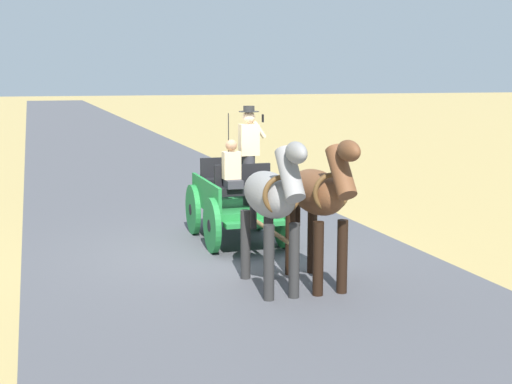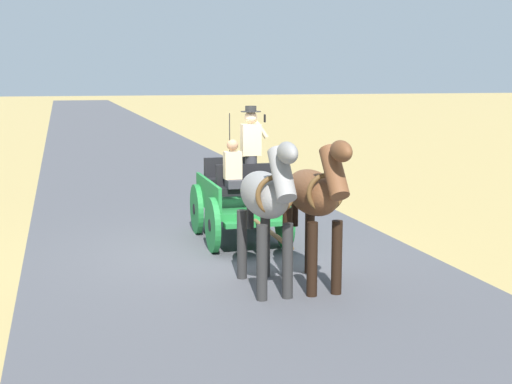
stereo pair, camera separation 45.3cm
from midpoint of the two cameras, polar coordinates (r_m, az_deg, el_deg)
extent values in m
plane|color=tan|center=(12.36, -1.72, -4.76)|extent=(200.00, 200.00, 0.00)
cube|color=#4C4C51|center=(12.36, -1.72, -4.74)|extent=(6.66, 160.00, 0.01)
cube|color=#1E7233|center=(12.98, -0.42, -1.09)|extent=(1.22, 2.21, 0.12)
cube|color=#1E7233|center=(13.08, 1.99, 0.24)|extent=(0.08, 2.09, 0.44)
cube|color=#1E7233|center=(12.80, -2.89, 0.03)|extent=(0.08, 2.09, 0.44)
cube|color=#1E7233|center=(11.84, 1.07, -2.60)|extent=(1.08, 0.25, 0.08)
cube|color=#1E7233|center=(14.15, -1.65, -0.95)|extent=(0.72, 0.21, 0.06)
cube|color=black|center=(12.33, 0.28, 0.16)|extent=(1.02, 0.37, 0.14)
cube|color=black|center=(12.47, 0.07, 1.28)|extent=(1.02, 0.09, 0.44)
cube|color=black|center=(13.39, -0.96, 0.89)|extent=(1.02, 0.37, 0.14)
cube|color=black|center=(13.53, -1.15, 1.92)|extent=(1.02, 0.09, 0.44)
cylinder|color=#1E7233|center=(12.47, 3.37, -2.38)|extent=(0.11, 0.96, 0.96)
cylinder|color=black|center=(12.47, 3.37, -2.38)|extent=(0.12, 0.21, 0.21)
cylinder|color=#1E7233|center=(12.13, -2.48, -2.71)|extent=(0.11, 0.96, 0.96)
cylinder|color=black|center=(12.13, -2.48, -2.71)|extent=(0.12, 0.21, 0.21)
cylinder|color=#1E7233|center=(13.91, 1.37, -1.13)|extent=(0.11, 0.96, 0.96)
cylinder|color=black|center=(13.91, 1.37, -1.13)|extent=(0.12, 0.21, 0.21)
cylinder|color=#1E7233|center=(13.60, -3.89, -1.39)|extent=(0.11, 0.96, 0.96)
cylinder|color=black|center=(13.60, -3.89, -1.39)|extent=(0.12, 0.21, 0.21)
cylinder|color=brown|center=(10.91, 2.50, -3.37)|extent=(0.09, 2.00, 0.07)
cylinder|color=black|center=(12.17, -1.08, 3.35)|extent=(0.02, 0.02, 1.30)
cylinder|color=#2D2D33|center=(12.62, 0.61, 0.96)|extent=(0.22, 0.22, 0.90)
cube|color=tan|center=(12.53, 0.62, 4.26)|extent=(0.34, 0.22, 0.56)
sphere|color=beige|center=(12.50, 0.62, 6.09)|extent=(0.22, 0.22, 0.22)
cylinder|color=black|center=(12.49, 0.62, 6.55)|extent=(0.36, 0.36, 0.01)
cylinder|color=black|center=(12.49, 0.62, 6.78)|extent=(0.20, 0.20, 0.10)
cylinder|color=tan|center=(12.53, 1.46, 5.09)|extent=(0.26, 0.08, 0.32)
cube|color=black|center=(12.51, 1.76, 6.00)|extent=(0.02, 0.07, 0.14)
cube|color=#2D2D33|center=(12.13, -0.70, 0.67)|extent=(0.28, 0.32, 0.14)
cube|color=tan|center=(12.21, -0.85, 2.19)|extent=(0.30, 0.20, 0.48)
sphere|color=#9E7051|center=(12.17, -0.85, 3.83)|extent=(0.20, 0.20, 0.20)
ellipsoid|color=brown|center=(10.14, 5.81, -0.02)|extent=(0.57, 1.56, 0.64)
cylinder|color=black|center=(9.89, 7.88, -5.31)|extent=(0.15, 0.15, 1.05)
cylinder|color=black|center=(9.76, 5.91, -5.48)|extent=(0.15, 0.15, 1.05)
cylinder|color=black|center=(10.87, 5.58, -3.92)|extent=(0.15, 0.15, 1.05)
cylinder|color=black|center=(10.75, 3.77, -4.05)|extent=(0.15, 0.15, 1.05)
cylinder|color=brown|center=(9.31, 7.76, 1.59)|extent=(0.26, 0.65, 0.73)
ellipsoid|color=brown|center=(9.08, 8.35, 3.30)|extent=(0.22, 0.54, 0.28)
cube|color=black|center=(9.33, 7.71, 1.83)|extent=(0.06, 0.50, 0.56)
cylinder|color=black|center=(10.88, 4.36, -0.98)|extent=(0.11, 0.11, 0.70)
torus|color=brown|center=(9.63, 7.01, -0.06)|extent=(0.55, 0.07, 0.55)
ellipsoid|color=gray|center=(9.91, 1.95, -0.20)|extent=(0.56, 1.56, 0.64)
cylinder|color=#272726|center=(9.64, 3.93, -5.63)|extent=(0.15, 0.15, 1.05)
cylinder|color=#272726|center=(9.53, 1.86, -5.79)|extent=(0.15, 0.15, 1.05)
cylinder|color=#272726|center=(10.65, 1.98, -4.17)|extent=(0.15, 0.15, 1.05)
cylinder|color=#272726|center=(10.55, 0.08, -4.29)|extent=(0.15, 0.15, 1.05)
cylinder|color=gray|center=(9.06, 3.56, 1.44)|extent=(0.26, 0.65, 0.73)
ellipsoid|color=gray|center=(8.82, 4.04, 3.20)|extent=(0.22, 0.54, 0.28)
cube|color=#272726|center=(9.07, 3.52, 1.68)|extent=(0.06, 0.50, 0.56)
cylinder|color=#272726|center=(10.66, 0.74, -1.16)|extent=(0.11, 0.11, 0.70)
torus|color=brown|center=(9.39, 2.95, -0.25)|extent=(0.55, 0.07, 0.55)
camera|label=1|loc=(0.23, -88.90, 0.18)|focal=49.26mm
camera|label=2|loc=(0.23, 91.10, -0.18)|focal=49.26mm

